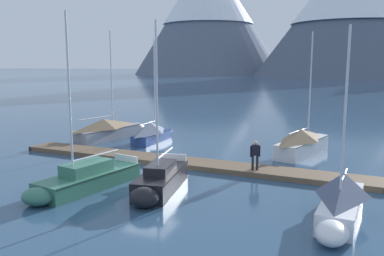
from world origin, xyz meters
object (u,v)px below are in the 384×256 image
(sailboat_mid_dock_port, at_px, (83,179))
(sailboat_mid_dock_starboard, at_px, (159,180))
(sailboat_far_berth, at_px, (303,141))
(person_on_dock, at_px, (255,153))
(sailboat_outer_slip, at_px, (341,199))
(sailboat_nearest_berth, at_px, (110,129))
(sailboat_second_berth, at_px, (153,132))

(sailboat_mid_dock_port, bearing_deg, sailboat_mid_dock_starboard, 16.31)
(sailboat_far_berth, bearing_deg, person_on_dock, -106.35)
(sailboat_mid_dock_starboard, relative_size, sailboat_outer_slip, 1.07)
(sailboat_mid_dock_port, xyz_separation_m, sailboat_far_berth, (9.30, 12.23, 0.34))
(sailboat_mid_dock_starboard, distance_m, sailboat_far_berth, 12.50)
(sailboat_nearest_berth, xyz_separation_m, sailboat_mid_dock_starboard, (10.04, -11.35, -0.23))
(sailboat_nearest_berth, height_order, sailboat_mid_dock_starboard, sailboat_nearest_berth)
(sailboat_second_berth, relative_size, person_on_dock, 4.77)
(sailboat_second_berth, height_order, sailboat_mid_dock_starboard, sailboat_mid_dock_starboard)
(sailboat_far_berth, bearing_deg, sailboat_outer_slip, -76.83)
(sailboat_second_berth, relative_size, sailboat_far_berth, 0.96)
(person_on_dock, bearing_deg, sailboat_nearest_berth, 153.88)
(sailboat_mid_dock_port, relative_size, sailboat_mid_dock_starboard, 1.05)
(sailboat_mid_dock_port, distance_m, sailboat_mid_dock_starboard, 3.81)
(sailboat_mid_dock_starboard, xyz_separation_m, sailboat_outer_slip, (8.36, -0.48, 0.25))
(sailboat_mid_dock_port, distance_m, sailboat_far_berth, 15.36)
(sailboat_nearest_berth, relative_size, person_on_dock, 5.23)
(sailboat_outer_slip, bearing_deg, person_on_dock, 132.39)
(sailboat_outer_slip, bearing_deg, sailboat_nearest_berth, 147.25)
(sailboat_mid_dock_port, height_order, sailboat_mid_dock_starboard, sailboat_mid_dock_port)
(sailboat_second_berth, height_order, sailboat_outer_slip, sailboat_second_berth)
(sailboat_outer_slip, bearing_deg, sailboat_mid_dock_starboard, 176.69)
(sailboat_mid_dock_port, height_order, person_on_dock, sailboat_mid_dock_port)
(sailboat_nearest_berth, relative_size, sailboat_far_berth, 1.06)
(sailboat_mid_dock_starboard, xyz_separation_m, sailboat_far_berth, (5.64, 11.16, 0.29))
(sailboat_nearest_berth, xyz_separation_m, sailboat_far_berth, (15.68, -0.20, 0.07))
(sailboat_far_berth, relative_size, sailboat_outer_slip, 1.09)
(sailboat_second_berth, relative_size, sailboat_outer_slip, 1.05)
(sailboat_nearest_berth, xyz_separation_m, sailboat_mid_dock_port, (6.38, -12.42, -0.27))
(person_on_dock, bearing_deg, sailboat_mid_dock_starboard, -128.90)
(sailboat_second_berth, distance_m, person_on_dock, 11.97)
(sailboat_mid_dock_starboard, relative_size, sailboat_far_berth, 0.98)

